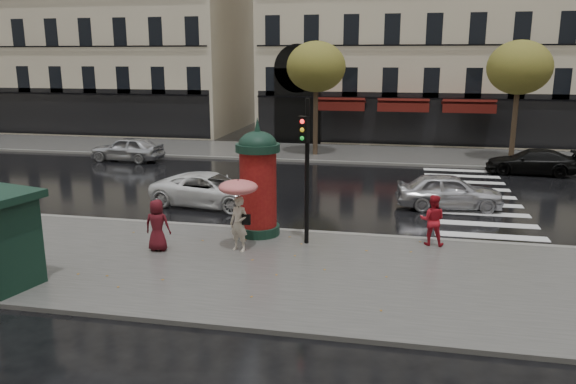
% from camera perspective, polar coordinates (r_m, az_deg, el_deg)
% --- Properties ---
extents(ground, '(160.00, 160.00, 0.00)m').
position_cam_1_polar(ground, '(15.94, 0.05, -7.59)').
color(ground, black).
rests_on(ground, ground).
extents(near_sidewalk, '(90.00, 7.00, 0.12)m').
position_cam_1_polar(near_sidewalk, '(15.46, -0.32, -8.04)').
color(near_sidewalk, '#474744').
rests_on(near_sidewalk, ground).
extents(far_sidewalk, '(90.00, 6.00, 0.12)m').
position_cam_1_polar(far_sidewalk, '(34.18, 6.35, 3.91)').
color(far_sidewalk, '#474744').
rests_on(far_sidewalk, ground).
extents(near_kerb, '(90.00, 0.25, 0.14)m').
position_cam_1_polar(near_kerb, '(18.70, 1.87, -4.13)').
color(near_kerb, slate).
rests_on(near_kerb, ground).
extents(far_kerb, '(90.00, 0.25, 0.14)m').
position_cam_1_polar(far_kerb, '(31.24, 5.85, 3.02)').
color(far_kerb, slate).
rests_on(far_kerb, ground).
extents(zebra_crossing, '(3.60, 11.75, 0.01)m').
position_cam_1_polar(zebra_crossing, '(25.04, 18.14, -0.39)').
color(zebra_crossing, silver).
rests_on(zebra_crossing, ground).
extents(tree_far_left, '(3.40, 3.40, 6.64)m').
position_cam_1_polar(tree_far_left, '(32.95, 2.88, 12.54)').
color(tree_far_left, '#38281C').
rests_on(tree_far_left, ground).
extents(tree_far_right, '(3.40, 3.40, 6.64)m').
position_cam_1_polar(tree_far_right, '(33.14, 22.45, 11.57)').
color(tree_far_right, '#38281C').
rests_on(tree_far_right, ground).
extents(woman_umbrella, '(1.15, 1.15, 2.22)m').
position_cam_1_polar(woman_umbrella, '(16.49, -5.04, -1.13)').
color(woman_umbrella, beige).
rests_on(woman_umbrella, near_sidewalk).
extents(woman_red, '(0.82, 0.67, 1.58)m').
position_cam_1_polar(woman_red, '(17.69, 14.46, -2.77)').
color(woman_red, '#AB1521').
rests_on(woman_red, near_sidewalk).
extents(man_burgundy, '(0.78, 0.53, 1.56)m').
position_cam_1_polar(man_burgundy, '(17.09, -13.13, -3.30)').
color(man_burgundy, '#4D0F16').
rests_on(man_burgundy, near_sidewalk).
extents(morris_column, '(1.41, 1.41, 3.80)m').
position_cam_1_polar(morris_column, '(17.95, -3.06, 1.29)').
color(morris_column, black).
rests_on(morris_column, near_sidewalk).
extents(traffic_light, '(0.32, 0.44, 4.46)m').
position_cam_1_polar(traffic_light, '(16.78, 1.83, 3.50)').
color(traffic_light, black).
rests_on(traffic_light, near_sidewalk).
extents(car_silver, '(4.17, 1.98, 1.38)m').
position_cam_1_polar(car_silver, '(22.60, 16.05, 0.09)').
color(car_silver, silver).
rests_on(car_silver, ground).
extents(car_white, '(4.88, 2.71, 1.29)m').
position_cam_1_polar(car_white, '(22.35, -7.90, 0.23)').
color(car_white, white).
rests_on(car_white, ground).
extents(car_black, '(4.45, 2.10, 1.25)m').
position_cam_1_polar(car_black, '(30.71, 23.48, 2.84)').
color(car_black, black).
rests_on(car_black, ground).
extents(car_far_silver, '(4.20, 1.90, 1.40)m').
position_cam_1_polar(car_far_silver, '(33.03, -16.02, 4.25)').
color(car_far_silver, '#B9BABE').
rests_on(car_far_silver, ground).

